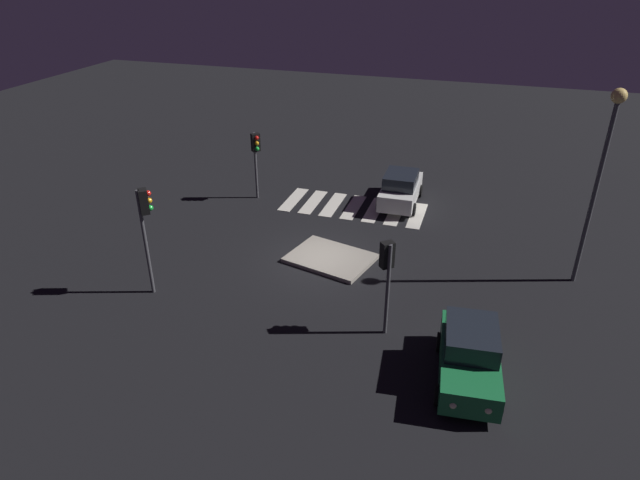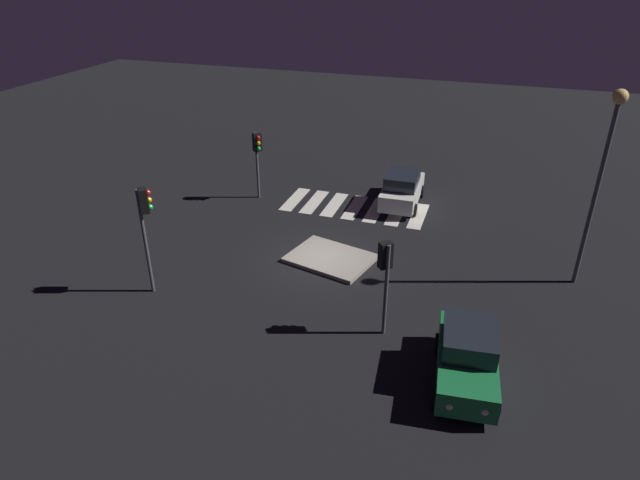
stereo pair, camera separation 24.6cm
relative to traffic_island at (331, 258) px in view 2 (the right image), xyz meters
name	(u,v)px [view 2 (the right image)]	position (x,y,z in m)	size (l,w,h in m)	color
ground_plane	(320,260)	(0.46, 0.11, -0.09)	(80.00, 80.00, 0.00)	black
traffic_island	(331,258)	(0.00, 0.00, 0.00)	(4.13, 3.47, 0.18)	gray
car_white	(402,189)	(-1.84, -7.03, 0.82)	(2.08, 4.32, 1.86)	silver
car_green	(467,357)	(-6.44, 6.01, 0.82)	(2.33, 4.39, 1.85)	#196B38
traffic_light_east	(257,150)	(5.83, -5.37, 2.75)	(0.54, 0.54, 3.75)	#47474C
traffic_light_north	(145,215)	(6.02, 4.60, 3.30)	(0.53, 0.54, 4.48)	#47474C
traffic_light_west	(385,266)	(-3.31, 4.35, 2.67)	(0.54, 0.53, 3.64)	#47474C
street_lamp	(605,159)	(-10.25, -1.48, 5.35)	(0.56, 0.56, 8.03)	#47474C
crosswalk_near	(355,207)	(0.46, -5.82, -0.08)	(7.60, 3.20, 0.02)	silver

